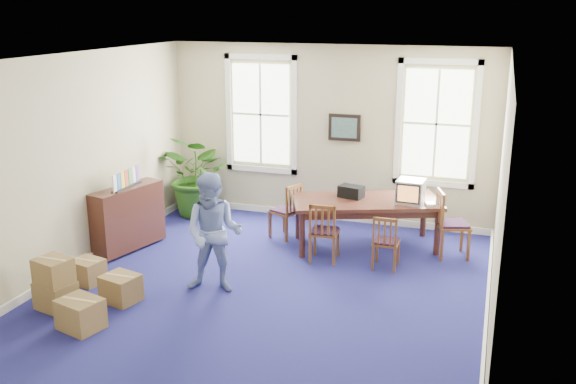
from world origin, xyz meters
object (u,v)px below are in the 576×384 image
(conference_table, at_px, (366,223))
(man, at_px, (214,233))
(potted_plant, at_px, (200,175))
(cardboard_boxes, at_px, (71,281))
(chair_near_left, at_px, (324,231))
(crt_tv, at_px, (411,191))
(credenza, at_px, (128,220))

(conference_table, height_order, man, man)
(potted_plant, bearing_deg, cardboard_boxes, -88.65)
(conference_table, height_order, potted_plant, potted_plant)
(chair_near_left, height_order, man, man)
(crt_tv, bearing_deg, conference_table, -171.94)
(man, distance_m, cardboard_boxes, 1.96)
(conference_table, relative_size, cardboard_boxes, 1.84)
(chair_near_left, distance_m, cardboard_boxes, 3.79)
(credenza, bearing_deg, cardboard_boxes, -64.09)
(conference_table, bearing_deg, potted_plant, 148.06)
(potted_plant, bearing_deg, crt_tv, -8.06)
(crt_tv, xyz_separation_m, potted_plant, (-4.00, 0.57, -0.21))
(conference_table, height_order, chair_near_left, chair_near_left)
(conference_table, distance_m, crt_tv, 0.92)
(cardboard_boxes, bearing_deg, conference_table, 47.04)
(credenza, distance_m, cardboard_boxes, 2.13)
(conference_table, relative_size, man, 1.40)
(chair_near_left, xyz_separation_m, credenza, (-3.14, -0.56, 0.03))
(chair_near_left, relative_size, credenza, 0.74)
(man, distance_m, credenza, 2.25)
(crt_tv, height_order, chair_near_left, crt_tv)
(credenza, bearing_deg, conference_table, 35.15)
(credenza, bearing_deg, potted_plant, 95.35)
(conference_table, distance_m, man, 2.90)
(credenza, bearing_deg, chair_near_left, 24.60)
(potted_plant, xyz_separation_m, cardboard_boxes, (0.10, -4.06, -0.42))
(chair_near_left, xyz_separation_m, potted_plant, (-2.82, 1.42, 0.31))
(conference_table, xyz_separation_m, cardboard_boxes, (-3.20, -3.44, -0.04))
(crt_tv, xyz_separation_m, cardboard_boxes, (-3.90, -3.49, -0.63))
(chair_near_left, bearing_deg, credenza, 5.87)
(credenza, height_order, potted_plant, potted_plant)
(man, bearing_deg, credenza, 142.91)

